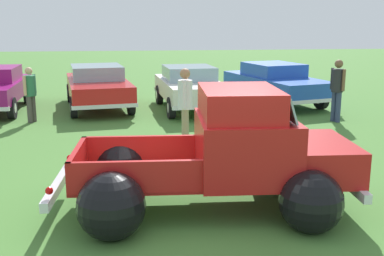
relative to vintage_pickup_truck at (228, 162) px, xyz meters
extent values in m
plane|color=#477A33|center=(-0.39, 0.02, -0.76)|extent=(80.00, 80.00, 0.00)
cylinder|color=black|center=(1.10, 0.81, -0.38)|extent=(0.77, 0.26, 0.76)
cylinder|color=silver|center=(1.10, 0.81, -0.38)|extent=(0.35, 0.25, 0.34)
cylinder|color=black|center=(1.02, -0.92, -0.38)|extent=(0.77, 0.26, 0.76)
cylinder|color=silver|center=(1.02, -0.92, -0.38)|extent=(0.35, 0.25, 0.34)
cylinder|color=black|center=(-1.69, 0.96, -0.38)|extent=(0.77, 0.26, 0.76)
cylinder|color=silver|center=(-1.69, 0.96, -0.38)|extent=(0.35, 0.25, 0.34)
cylinder|color=black|center=(-1.78, -0.78, -0.38)|extent=(0.77, 0.26, 0.76)
cylinder|color=silver|center=(-1.78, -0.78, -0.38)|extent=(0.35, 0.25, 0.34)
sphere|color=black|center=(-1.69, 1.01, -0.32)|extent=(1.01, 1.01, 0.96)
sphere|color=black|center=(-1.78, -0.83, -0.32)|extent=(1.01, 1.01, 0.96)
cube|color=olive|center=(-1.34, 0.07, -0.22)|extent=(2.13, 1.64, 0.04)
cube|color=red|center=(-1.30, 0.80, 0.01)|extent=(2.05, 0.18, 0.50)
cube|color=red|center=(-1.37, -0.66, 0.01)|extent=(2.05, 0.18, 0.50)
cube|color=red|center=(-0.35, 0.02, 0.01)|extent=(0.16, 1.54, 0.50)
cube|color=red|center=(-2.32, 0.12, 0.01)|extent=(0.16, 1.54, 0.50)
cube|color=red|center=(0.26, -0.01, 0.24)|extent=(1.53, 1.77, 0.95)
cube|color=red|center=(0.16, -0.01, 0.94)|extent=(1.23, 1.60, 0.45)
cube|color=#8CADB7|center=(0.81, -0.04, 0.92)|extent=(0.22, 1.47, 0.38)
cube|color=red|center=(1.31, -0.07, 0.04)|extent=(1.33, 1.68, 0.55)
sphere|color=black|center=(1.11, 0.84, -0.34)|extent=(0.97, 0.97, 0.92)
sphere|color=black|center=(1.01, -0.95, -0.34)|extent=(0.97, 0.97, 0.92)
cube|color=silver|center=(-2.62, 0.13, -0.30)|extent=(0.22, 1.98, 0.14)
cube|color=silver|center=(1.85, -0.09, -0.30)|extent=(0.22, 1.98, 0.14)
sphere|color=red|center=(-2.54, 0.92, -0.12)|extent=(0.12, 0.12, 0.11)
sphere|color=red|center=(-2.63, -0.66, -0.12)|extent=(0.12, 0.12, 0.11)
cylinder|color=black|center=(-5.11, 7.60, -0.43)|extent=(0.23, 0.67, 0.66)
cylinder|color=silver|center=(-5.11, 7.60, -0.43)|extent=(0.23, 0.31, 0.30)
cylinder|color=black|center=(-5.24, 10.42, -0.43)|extent=(0.23, 0.67, 0.66)
cylinder|color=silver|center=(-5.24, 10.42, -0.43)|extent=(0.23, 0.31, 0.30)
cube|color=silver|center=(-6.15, 11.13, -0.31)|extent=(1.93, 0.19, 0.12)
cylinder|color=black|center=(-1.55, 7.82, -0.43)|extent=(0.30, 0.68, 0.66)
cylinder|color=silver|center=(-1.55, 7.82, -0.43)|extent=(0.26, 0.33, 0.30)
cylinder|color=black|center=(-3.28, 7.54, -0.43)|extent=(0.30, 0.68, 0.66)
cylinder|color=silver|center=(-3.28, 7.54, -0.43)|extent=(0.26, 0.33, 0.30)
cylinder|color=black|center=(-2.02, 10.75, -0.43)|extent=(0.30, 0.68, 0.66)
cylinder|color=silver|center=(-2.02, 10.75, -0.43)|extent=(0.26, 0.33, 0.30)
cylinder|color=black|center=(-3.76, 10.47, -0.43)|extent=(0.30, 0.68, 0.66)
cylinder|color=silver|center=(-3.76, 10.47, -0.43)|extent=(0.26, 0.33, 0.30)
cube|color=red|center=(-2.65, 9.15, -0.05)|extent=(2.59, 4.88, 0.55)
cube|color=#8CADB7|center=(-2.68, 9.33, 0.45)|extent=(1.93, 2.18, 0.45)
cube|color=silver|center=(-3.01, 11.40, -0.31)|extent=(1.93, 0.41, 0.12)
cube|color=silver|center=(-2.29, 6.90, -0.31)|extent=(1.93, 0.41, 0.12)
cylinder|color=black|center=(1.36, 7.22, -0.43)|extent=(0.25, 0.67, 0.66)
cylinder|color=silver|center=(1.36, 7.22, -0.43)|extent=(0.24, 0.31, 0.30)
cylinder|color=black|center=(-0.33, 7.09, -0.43)|extent=(0.25, 0.67, 0.66)
cylinder|color=silver|center=(-0.33, 7.09, -0.43)|extent=(0.24, 0.31, 0.30)
cylinder|color=black|center=(1.14, 9.88, -0.43)|extent=(0.25, 0.67, 0.66)
cylinder|color=silver|center=(1.14, 9.88, -0.43)|extent=(0.24, 0.31, 0.30)
cylinder|color=black|center=(-0.55, 9.74, -0.43)|extent=(0.25, 0.67, 0.66)
cylinder|color=silver|center=(-0.55, 9.74, -0.43)|extent=(0.24, 0.31, 0.30)
cube|color=silver|center=(0.40, 8.48, -0.05)|extent=(2.15, 4.30, 0.55)
cube|color=#8CADB7|center=(0.39, 8.65, 0.45)|extent=(1.71, 1.87, 0.45)
cube|color=silver|center=(0.24, 10.52, -0.31)|extent=(1.87, 0.25, 0.12)
cube|color=silver|center=(0.57, 6.45, -0.31)|extent=(1.87, 0.25, 0.12)
cylinder|color=black|center=(4.78, 8.03, -0.43)|extent=(0.36, 0.69, 0.66)
cylinder|color=silver|center=(4.78, 8.03, -0.43)|extent=(0.28, 0.34, 0.30)
cylinder|color=black|center=(3.09, 7.59, -0.43)|extent=(0.36, 0.69, 0.66)
cylinder|color=silver|center=(3.09, 7.59, -0.43)|extent=(0.28, 0.34, 0.30)
cylinder|color=black|center=(4.03, 10.91, -0.43)|extent=(0.36, 0.69, 0.66)
cylinder|color=silver|center=(4.03, 10.91, -0.43)|extent=(0.28, 0.34, 0.30)
cylinder|color=black|center=(2.33, 10.46, -0.43)|extent=(0.36, 0.69, 0.66)
cylinder|color=silver|center=(2.33, 10.46, -0.43)|extent=(0.28, 0.34, 0.30)
cube|color=blue|center=(3.56, 9.25, -0.05)|extent=(2.99, 4.96, 0.55)
cube|color=blue|center=(3.51, 9.43, 0.45)|extent=(2.07, 2.30, 0.45)
cube|color=silver|center=(2.98, 11.45, -0.31)|extent=(1.89, 0.59, 0.12)
cube|color=silver|center=(4.14, 7.04, -0.31)|extent=(1.89, 0.59, 0.12)
cylinder|color=gray|center=(-0.24, 3.93, -0.31)|extent=(0.18, 0.18, 0.90)
cylinder|color=gray|center=(-0.28, 3.77, -0.31)|extent=(0.18, 0.18, 0.90)
cylinder|color=silver|center=(-0.26, 3.85, 0.48)|extent=(0.41, 0.41, 0.67)
cylinder|color=#A87A56|center=(-0.20, 4.06, 0.51)|extent=(0.11, 0.11, 0.64)
cylinder|color=silver|center=(-0.31, 3.63, 0.51)|extent=(0.11, 0.11, 0.64)
sphere|color=#A87A56|center=(-0.26, 3.85, 0.96)|extent=(0.29, 0.29, 0.24)
cylinder|color=#4C4742|center=(-4.47, 7.00, -0.37)|extent=(0.20, 0.20, 0.78)
cylinder|color=#4C4742|center=(-4.39, 7.15, -0.37)|extent=(0.20, 0.20, 0.78)
cylinder|color=#2D724C|center=(-4.43, 7.07, 0.32)|extent=(0.45, 0.45, 0.59)
cylinder|color=#DBAD84|center=(-4.53, 6.88, 0.34)|extent=(0.12, 0.12, 0.56)
cylinder|color=#2D724C|center=(-4.33, 7.27, 0.34)|extent=(0.12, 0.12, 0.56)
sphere|color=#DBAD84|center=(-4.43, 7.07, 0.74)|extent=(0.28, 0.28, 0.21)
cylinder|color=navy|center=(4.47, 5.97, -0.31)|extent=(0.20, 0.20, 0.88)
cylinder|color=navy|center=(4.40, 6.13, -0.31)|extent=(0.20, 0.20, 0.88)
cylinder|color=#26262B|center=(4.43, 6.05, 0.46)|extent=(0.45, 0.45, 0.66)
cylinder|color=brown|center=(4.52, 5.85, 0.49)|extent=(0.12, 0.12, 0.63)
cylinder|color=#26262B|center=(4.34, 6.25, 0.49)|extent=(0.12, 0.12, 0.63)
sphere|color=brown|center=(4.43, 6.05, 0.94)|extent=(0.32, 0.32, 0.24)
camera|label=1|loc=(-1.42, -6.98, 2.17)|focal=44.27mm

